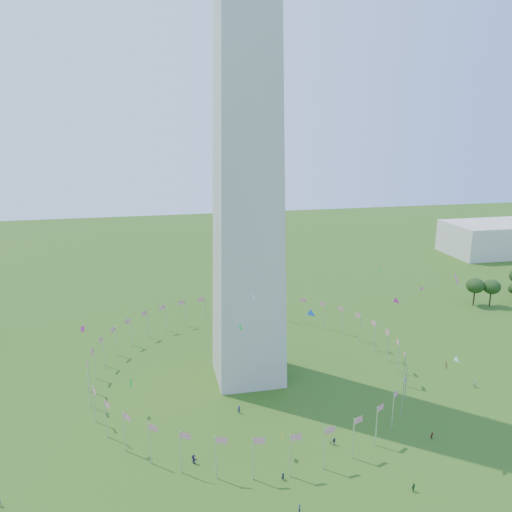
% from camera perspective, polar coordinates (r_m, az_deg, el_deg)
% --- Properties ---
extents(washington_monument, '(16.80, 16.80, 169.00)m').
position_cam_1_polar(washington_monument, '(121.43, -1.08, 24.26)').
color(washington_monument, '#B9B4A4').
rests_on(washington_monument, ground).
extents(flag_ring, '(80.24, 80.24, 9.00)m').
position_cam_1_polar(flag_ring, '(134.04, -0.91, -11.81)').
color(flag_ring, silver).
rests_on(flag_ring, ground).
extents(gov_building_east_a, '(50.00, 30.00, 16.00)m').
position_cam_1_polar(gov_building_east_a, '(283.84, 25.76, 1.84)').
color(gov_building_east_a, beige).
rests_on(gov_building_east_a, ground).
extents(crowd, '(107.06, 66.06, 1.99)m').
position_cam_1_polar(crowd, '(97.07, 10.05, -26.49)').
color(crowd, '#1E2947').
rests_on(crowd, ground).
extents(kites_aloft, '(83.90, 74.17, 36.57)m').
position_cam_1_polar(kites_aloft, '(106.60, 9.94, -9.84)').
color(kites_aloft, '#CC2699').
rests_on(kites_aloft, ground).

